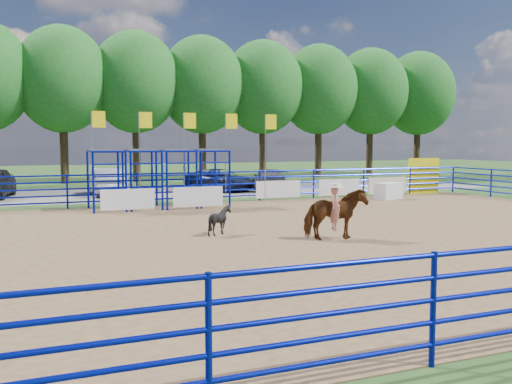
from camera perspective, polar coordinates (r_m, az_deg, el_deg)
ground at (r=17.78m, az=3.94°, el=-4.34°), size 120.00×120.00×0.00m
arena_dirt at (r=17.78m, az=3.94°, el=-4.31°), size 30.00×20.00×0.02m
gravel_strip at (r=33.76m, az=-8.98°, el=0.05°), size 40.00×10.00×0.01m
announcer_table at (r=29.53m, az=13.13°, el=0.11°), size 1.70×1.20×0.82m
horse_and_rider at (r=16.84m, az=7.91°, el=-1.94°), size 1.89×1.04×2.31m
calf at (r=17.69m, az=-3.63°, el=-2.81°), size 0.95×0.88×0.92m
car_b at (r=31.90m, az=-14.70°, el=1.01°), size 1.58×4.51×1.49m
car_c at (r=33.88m, az=-3.70°, el=1.22°), size 3.79×5.09×1.28m
car_d at (r=34.42m, az=1.32°, el=1.27°), size 2.89×4.70×1.27m
perimeter_fence at (r=17.68m, az=3.95°, el=-1.94°), size 30.10×20.10×1.50m
chute_assembly at (r=25.30m, az=-8.90°, el=1.26°), size 19.32×2.41×4.20m
treeline at (r=42.69m, az=-12.00°, el=11.15°), size 56.40×6.40×11.24m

